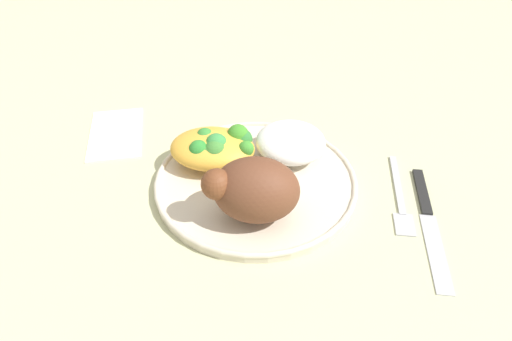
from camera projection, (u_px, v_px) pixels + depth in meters
ground_plane at (256, 185)px, 0.57m from camera, size 2.00×2.00×0.00m
plate at (256, 181)px, 0.56m from camera, size 0.25×0.25×0.01m
roasted_chicken at (253, 189)px, 0.49m from camera, size 0.10×0.07×0.07m
rice_pile at (291, 142)px, 0.58m from camera, size 0.09×0.09×0.04m
mac_cheese_with_broccoli at (215, 147)px, 0.57m from camera, size 0.11×0.08×0.04m
fork at (400, 197)px, 0.55m from camera, size 0.02×0.14×0.01m
knife at (428, 213)px, 0.53m from camera, size 0.02×0.19×0.01m
napkin at (116, 133)px, 0.65m from camera, size 0.10×0.14×0.00m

